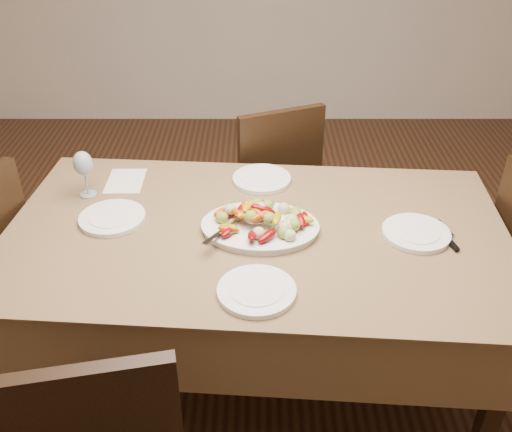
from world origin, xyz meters
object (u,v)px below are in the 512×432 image
at_px(plate_left, 112,218).
at_px(plate_right, 416,233).
at_px(dining_table, 256,308).
at_px(plate_far, 262,179).
at_px(chair_far, 265,184).
at_px(plate_near, 257,291).
at_px(wine_glass, 85,173).
at_px(serving_platter, 260,228).

relative_size(plate_left, plate_right, 1.01).
height_order(dining_table, plate_far, plate_far).
height_order(chair_far, plate_left, chair_far).
height_order(plate_near, wine_glass, wine_glass).
xyz_separation_m(plate_right, plate_near, (-0.58, -0.32, 0.00)).
xyz_separation_m(dining_table, plate_far, (0.02, 0.37, 0.39)).
distance_m(chair_far, serving_platter, 0.90).
bearing_deg(plate_near, chair_far, 87.93).
bearing_deg(serving_platter, plate_near, -92.12).
xyz_separation_m(plate_right, plate_far, (-0.55, 0.40, 0.00)).
bearing_deg(wine_glass, plate_near, -41.70).
relative_size(dining_table, serving_platter, 4.41).
distance_m(serving_platter, plate_left, 0.56).
relative_size(plate_left, plate_far, 1.01).
height_order(dining_table, plate_near, plate_near).
xyz_separation_m(serving_platter, plate_left, (-0.55, 0.07, -0.00)).
relative_size(chair_far, plate_near, 3.80).
distance_m(plate_left, plate_far, 0.64).
bearing_deg(serving_platter, plate_far, 88.57).
relative_size(plate_right, plate_near, 0.97).
bearing_deg(plate_right, chair_far, 121.33).
bearing_deg(dining_table, serving_platter, -18.00).
bearing_deg(chair_far, plate_far, 65.20).
height_order(chair_far, wine_glass, wine_glass).
bearing_deg(wine_glass, plate_far, 9.32).
xyz_separation_m(plate_near, wine_glass, (-0.68, 0.60, 0.09)).
xyz_separation_m(chair_far, serving_platter, (-0.03, -0.85, 0.30)).
relative_size(dining_table, chair_far, 1.94).
bearing_deg(plate_near, serving_platter, 87.88).
distance_m(chair_far, plate_near, 1.23).
bearing_deg(dining_table, chair_far, 86.94).
relative_size(plate_far, plate_near, 0.98).
distance_m(plate_left, plate_right, 1.12).
distance_m(dining_table, wine_glass, 0.87).
distance_m(plate_left, plate_near, 0.69).
relative_size(plate_right, wine_glass, 1.19).
bearing_deg(chair_far, plate_near, 65.66).
height_order(plate_left, plate_right, same).
height_order(plate_far, wine_glass, wine_glass).
relative_size(chair_far, plate_left, 3.84).
bearing_deg(plate_right, serving_platter, 177.14).
height_order(chair_far, serving_platter, chair_far).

